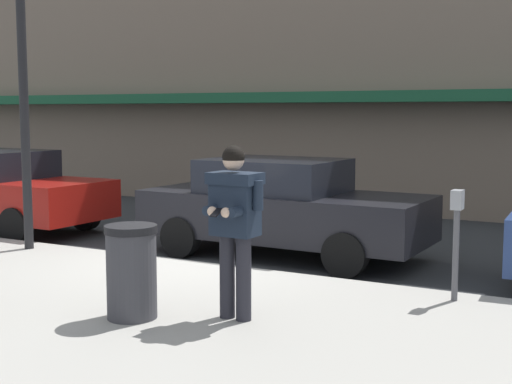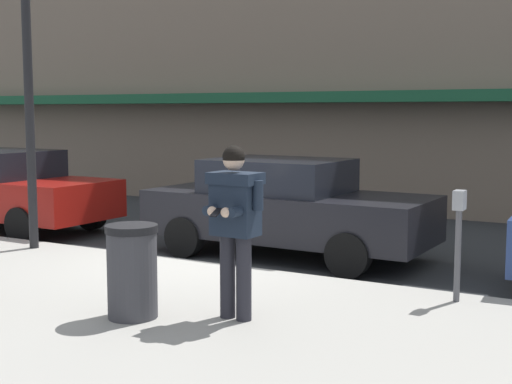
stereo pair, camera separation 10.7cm
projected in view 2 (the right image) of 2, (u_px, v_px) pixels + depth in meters
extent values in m
plane|color=#2B2D30|center=(205.00, 268.00, 10.48)|extent=(80.00, 80.00, 0.00)
cube|color=#99968E|center=(136.00, 323.00, 7.51)|extent=(32.00, 5.30, 0.14)
cube|color=silver|center=(266.00, 274.00, 10.03)|extent=(28.00, 0.12, 0.01)
cube|color=#195133|center=(404.00, 96.00, 15.03)|extent=(26.60, 0.70, 0.24)
cube|color=maroon|center=(6.00, 195.00, 13.75)|extent=(4.54, 1.92, 0.70)
cylinder|color=black|center=(91.00, 213.00, 13.82)|extent=(0.64, 0.23, 0.64)
cylinder|color=black|center=(22.00, 225.00, 12.35)|extent=(0.64, 0.23, 0.64)
cube|color=black|center=(288.00, 215.00, 11.20)|extent=(4.54, 1.93, 0.70)
cube|color=black|center=(278.00, 176.00, 11.22)|extent=(2.11, 1.69, 0.52)
cylinder|color=black|center=(391.00, 236.00, 11.26)|extent=(0.65, 0.24, 0.64)
cylinder|color=black|center=(348.00, 255.00, 9.80)|extent=(0.65, 0.24, 0.64)
cylinder|color=black|center=(242.00, 222.00, 12.67)|extent=(0.65, 0.24, 0.64)
cylinder|color=black|center=(184.00, 237.00, 11.21)|extent=(0.65, 0.24, 0.64)
cylinder|color=#23232B|center=(244.00, 278.00, 7.32)|extent=(0.16, 0.16, 0.88)
cylinder|color=#23232B|center=(228.00, 276.00, 7.42)|extent=(0.16, 0.16, 0.88)
cube|color=#192333|center=(235.00, 204.00, 7.28)|extent=(0.47, 0.32, 0.64)
cube|color=#192333|center=(235.00, 178.00, 7.25)|extent=(0.53, 0.36, 0.12)
cylinder|color=#192333|center=(258.00, 195.00, 7.13)|extent=(0.11, 0.11, 0.30)
cylinder|color=#192333|center=(239.00, 211.00, 7.07)|extent=(0.11, 0.30, 0.10)
sphere|color=beige|center=(226.00, 212.00, 6.99)|extent=(0.10, 0.10, 0.10)
cylinder|color=#192333|center=(214.00, 192.00, 7.41)|extent=(0.11, 0.11, 0.30)
cylinder|color=#192333|center=(215.00, 209.00, 7.23)|extent=(0.11, 0.30, 0.10)
sphere|color=beige|center=(212.00, 211.00, 7.08)|extent=(0.10, 0.10, 0.10)
cube|color=black|center=(216.00, 212.00, 7.00)|extent=(0.08, 0.14, 0.07)
sphere|color=beige|center=(234.00, 160.00, 7.21)|extent=(0.22, 0.22, 0.22)
sphere|color=black|center=(234.00, 157.00, 7.20)|extent=(0.23, 0.23, 0.23)
cylinder|color=black|center=(29.00, 101.00, 11.00)|extent=(0.14, 0.14, 4.60)
cylinder|color=#4C4C51|center=(458.00, 256.00, 8.03)|extent=(0.07, 0.07, 1.05)
cube|color=gray|center=(459.00, 200.00, 7.96)|extent=(0.12, 0.18, 0.22)
cylinder|color=#38383D|center=(132.00, 275.00, 7.42)|extent=(0.52, 0.52, 0.90)
cylinder|color=black|center=(131.00, 229.00, 7.37)|extent=(0.55, 0.55, 0.08)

